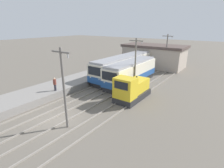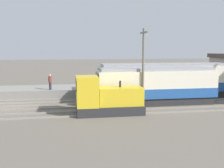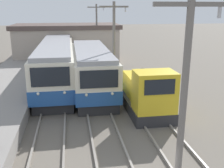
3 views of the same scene
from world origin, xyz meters
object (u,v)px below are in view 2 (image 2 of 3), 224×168
Objects in this scene: commuter_train_center at (156,87)px; person_on_platform at (50,81)px; commuter_train_left at (168,82)px; catenary_mast_mid at (143,65)px; shunting_locomotive at (106,99)px.

commuter_train_center is 11.02m from person_on_platform.
commuter_train_left is 3.64m from commuter_train_center.
catenary_mast_mid is 4.19× the size of person_on_platform.
catenary_mast_mid reaches higher than person_on_platform.
commuter_train_left is 2.17× the size of catenary_mast_mid.
commuter_train_center is at bearing 64.11° from person_on_platform.
catenary_mast_mid is at bearing 52.52° from person_on_platform.
commuter_train_left is 6.23m from catenary_mast_mid.
catenary_mast_mid reaches higher than shunting_locomotive.
shunting_locomotive is (3.00, -5.10, -0.39)m from commuter_train_center.
commuter_train_center is at bearing 132.05° from catenary_mast_mid.
commuter_train_left is 1.34× the size of commuter_train_center.
catenary_mast_mid is at bearing -42.89° from commuter_train_left.
shunting_locomotive is at bearing -59.54° from commuter_train_center.
catenary_mast_mid is (4.31, -4.00, 2.06)m from commuter_train_left.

